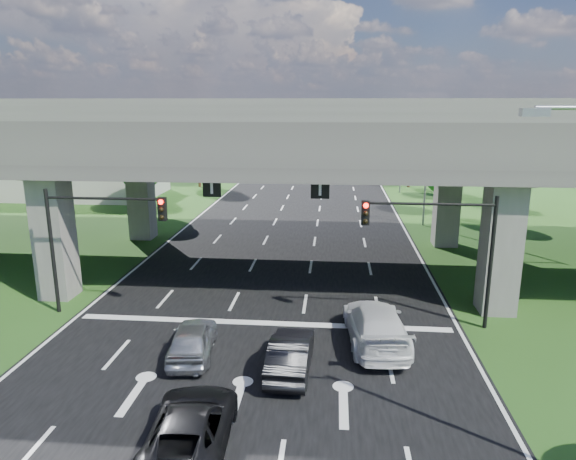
% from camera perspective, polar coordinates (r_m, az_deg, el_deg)
% --- Properties ---
extents(ground, '(160.00, 160.00, 0.00)m').
position_cam_1_polar(ground, '(20.76, -4.23, -14.29)').
color(ground, '#214114').
rests_on(ground, ground).
extents(road, '(18.00, 120.00, 0.03)m').
position_cam_1_polar(road, '(29.85, -1.11, -5.22)').
color(road, black).
rests_on(road, ground).
extents(overpass, '(80.00, 15.00, 10.00)m').
position_cam_1_polar(overpass, '(30.25, -0.76, 10.35)').
color(overpass, '#3C3936').
rests_on(overpass, ground).
extents(warehouse, '(20.00, 10.00, 4.00)m').
position_cam_1_polar(warehouse, '(61.01, -23.49, 5.42)').
color(warehouse, '#9E9E99').
rests_on(warehouse, ground).
extents(signal_right, '(5.76, 0.54, 6.00)m').
position_cam_1_polar(signal_right, '(23.16, 16.73, -0.71)').
color(signal_right, black).
rests_on(signal_right, ground).
extents(signal_left, '(5.76, 0.54, 6.00)m').
position_cam_1_polar(signal_left, '(25.19, -20.74, 0.13)').
color(signal_left, black).
rests_on(signal_left, ground).
extents(streetlight_far, '(3.38, 0.25, 10.00)m').
position_cam_1_polar(streetlight_far, '(42.79, 14.70, 8.17)').
color(streetlight_far, gray).
rests_on(streetlight_far, ground).
extents(streetlight_beyond, '(3.38, 0.25, 10.00)m').
position_cam_1_polar(streetlight_beyond, '(58.58, 12.19, 9.74)').
color(streetlight_beyond, gray).
rests_on(streetlight_beyond, ground).
extents(tree_left_near, '(4.50, 4.50, 7.80)m').
position_cam_1_polar(tree_left_near, '(47.49, -16.05, 7.36)').
color(tree_left_near, black).
rests_on(tree_left_near, ground).
extents(tree_left_mid, '(3.91, 3.90, 6.76)m').
position_cam_1_polar(tree_left_mid, '(56.06, -15.97, 7.62)').
color(tree_left_mid, black).
rests_on(tree_left_mid, ground).
extents(tree_left_far, '(4.80, 4.80, 8.32)m').
position_cam_1_polar(tree_left_far, '(62.33, -9.91, 9.42)').
color(tree_left_far, black).
rests_on(tree_left_far, ground).
extents(tree_right_near, '(4.20, 4.20, 7.28)m').
position_cam_1_polar(tree_right_near, '(47.39, 17.37, 6.86)').
color(tree_right_near, black).
rests_on(tree_right_near, ground).
extents(tree_right_mid, '(3.91, 3.90, 6.76)m').
position_cam_1_polar(tree_right_mid, '(55.84, 18.70, 7.41)').
color(tree_right_mid, black).
rests_on(tree_right_mid, ground).
extents(tree_right_far, '(4.50, 4.50, 7.80)m').
position_cam_1_polar(tree_right_far, '(62.87, 13.50, 8.99)').
color(tree_right_far, black).
rests_on(tree_right_far, ground).
extents(car_silver, '(2.11, 4.27, 1.40)m').
position_cam_1_polar(car_silver, '(21.06, -10.56, -11.84)').
color(car_silver, '#ACAFB4').
rests_on(car_silver, road).
extents(car_dark, '(1.60, 4.28, 1.40)m').
position_cam_1_polar(car_dark, '(19.65, 0.29, -13.57)').
color(car_dark, black).
rests_on(car_dark, road).
extents(car_white, '(2.78, 5.87, 1.65)m').
position_cam_1_polar(car_white, '(21.97, 9.73, -10.32)').
color(car_white, silver).
rests_on(car_white, road).
extents(car_trailing, '(2.59, 5.11, 1.38)m').
position_cam_1_polar(car_trailing, '(16.03, -10.81, -20.83)').
color(car_trailing, black).
rests_on(car_trailing, road).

